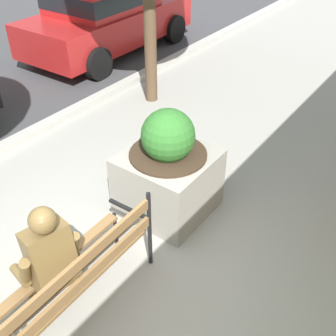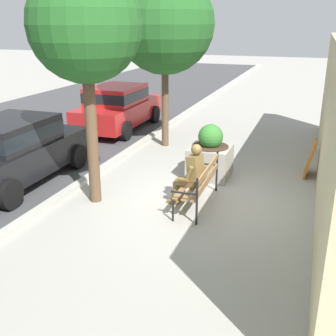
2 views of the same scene
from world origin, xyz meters
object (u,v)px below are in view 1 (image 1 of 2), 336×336
at_px(bronze_statue_seated, 48,261).
at_px(concrete_planter, 168,172).
at_px(parked_car_red, 107,14).
at_px(park_bench, 74,276).

distance_m(bronze_statue_seated, concrete_planter, 1.80).
bearing_deg(concrete_planter, parked_car_red, 49.80).
xyz_separation_m(park_bench, bronze_statue_seated, (-0.08, 0.21, 0.12)).
relative_size(bronze_statue_seated, parked_car_red, 0.33).
height_order(park_bench, concrete_planter, concrete_planter).
relative_size(park_bench, concrete_planter, 1.35).
distance_m(park_bench, concrete_planter, 1.73).
bearing_deg(bronze_statue_seated, parked_car_red, 38.45).
distance_m(concrete_planter, parked_car_red, 5.60).
relative_size(park_bench, bronze_statue_seated, 1.32).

